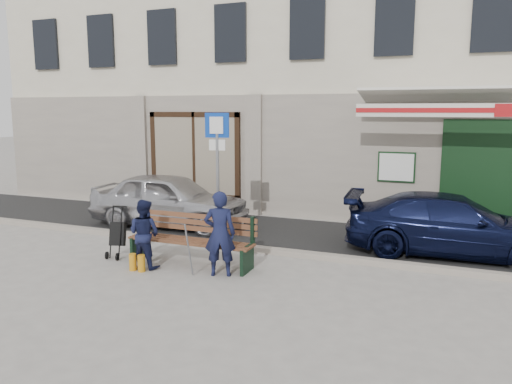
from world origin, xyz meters
The scene contains 11 objects.
ground centered at (0.00, 0.00, 0.00)m, with size 80.00×80.00×0.00m, color #9E9991.
asphalt_lane centered at (0.00, 3.10, 0.01)m, with size 60.00×3.20×0.01m, color #282828.
curb centered at (0.00, 1.50, 0.06)m, with size 60.00×0.18×0.12m, color #9E9384.
building centered at (0.01, 8.45, 4.97)m, with size 20.00×8.27×10.00m.
car_silver centered at (-2.77, 2.80, 0.66)m, with size 1.56×3.87×1.32m, color #BCBBC0.
car_navy centered at (3.62, 2.79, 0.59)m, with size 1.66×4.08×1.18m, color black.
parking_sign centered at (-1.00, 1.87, 1.85)m, with size 0.51×0.12×2.75m.
bench centered at (-0.82, 0.29, 0.46)m, with size 2.40×1.17×0.98m.
man centered at (-0.03, -0.04, 0.73)m, with size 0.54×0.35×1.47m, color #141939.
woman centered at (-1.48, -0.15, 0.62)m, with size 0.60×0.47×1.24m, color #141939.
stroller centered at (-2.33, 0.19, 0.44)m, with size 0.35×0.45×0.98m.
Camera 1 is at (3.62, -7.44, 2.81)m, focal length 35.00 mm.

